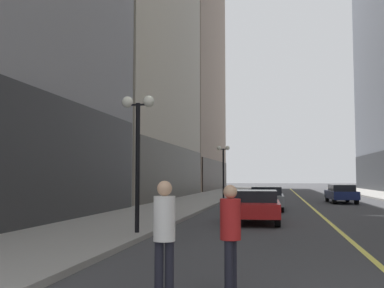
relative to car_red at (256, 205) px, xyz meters
The scene contains 11 objects.
ground_plane 20.26m from the car_red, 81.60° to the left, with size 200.00×200.00×0.00m, color #38383A.
sidewalk_left 20.72m from the car_red, 104.81° to the left, with size 4.50×78.00×0.15m, color gray.
lane_centre_stripe 20.26m from the car_red, 81.60° to the left, with size 0.16×70.00×0.01m, color #E5D64C.
building_left_far 50.03m from the car_red, 107.50° to the left, with size 13.51×26.00×34.70m.
car_red is the anchor object (origin of this frame).
car_grey 7.34m from the car_red, 87.73° to the left, with size 1.86×4.37×1.32m.
car_navy 16.38m from the car_red, 70.75° to the left, with size 1.88×4.75×1.32m.
pedestrian_in_red_jacket 11.36m from the car_red, 89.57° to the right, with size 0.43×0.43×1.74m.
pedestrian_in_white_shirt 11.97m from the car_red, 94.24° to the right, with size 0.42×0.42×1.81m.
street_lamp_left_near 6.67m from the car_red, 123.92° to the right, with size 1.06×0.36×4.43m.
street_lamp_left_far 19.00m from the car_red, 100.54° to the left, with size 1.06×0.36×4.43m.
Camera 1 is at (-2.12, -3.92, 1.87)m, focal length 42.76 mm.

